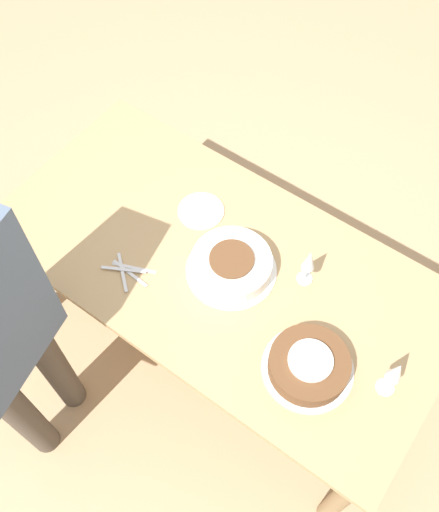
{
  "coord_description": "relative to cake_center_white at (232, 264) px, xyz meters",
  "views": [
    {
      "loc": [
        0.64,
        -0.88,
        2.55
      ],
      "look_at": [
        0.0,
        0.0,
        0.78
      ],
      "focal_mm": 40.0,
      "sensor_mm": 36.0,
      "label": 1
    }
  ],
  "objects": [
    {
      "name": "dining_table",
      "position": [
        -0.05,
        -0.0,
        -0.14
      ],
      "size": [
        1.75,
        0.87,
        0.73
      ],
      "color": "tan",
      "rests_on": "ground_plane"
    },
    {
      "name": "cake_center_white",
      "position": [
        0.0,
        0.0,
        0.0
      ],
      "size": [
        0.34,
        0.34,
        0.09
      ],
      "color": "white",
      "rests_on": "dining_table"
    },
    {
      "name": "wine_glass_near",
      "position": [
        0.67,
        -0.07,
        0.1
      ],
      "size": [
        0.06,
        0.06,
        0.2
      ],
      "color": "silver",
      "rests_on": "dining_table"
    },
    {
      "name": "wine_glass_far",
      "position": [
        0.24,
        0.12,
        0.08
      ],
      "size": [
        0.06,
        0.06,
        0.18
      ],
      "color": "silver",
      "rests_on": "dining_table"
    },
    {
      "name": "ground_plane",
      "position": [
        -0.05,
        -0.0,
        -0.77
      ],
      "size": [
        12.0,
        12.0,
        0.0
      ],
      "primitive_type": "plane",
      "color": "tan"
    },
    {
      "name": "cake_front_chocolate",
      "position": [
        0.43,
        -0.17,
        -0.0
      ],
      "size": [
        0.31,
        0.31,
        0.08
      ],
      "color": "white",
      "rests_on": "dining_table"
    },
    {
      "name": "dessert_plate_left",
      "position": [
        -0.25,
        0.15,
        -0.04
      ],
      "size": [
        0.18,
        0.18,
        0.01
      ],
      "color": "beige",
      "rests_on": "dining_table"
    },
    {
      "name": "fork_pile",
      "position": [
        -0.31,
        -0.23,
        -0.03
      ],
      "size": [
        0.19,
        0.14,
        0.01
      ],
      "color": "silver",
      "rests_on": "dining_table"
    }
  ]
}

